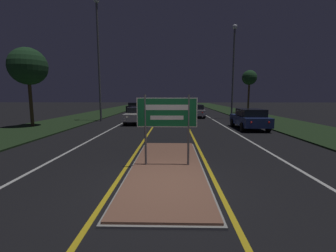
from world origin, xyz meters
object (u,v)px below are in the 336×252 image
(streetlight_left_near, at_px, (98,44))
(car_approaching_0, at_px, (139,115))
(car_approaching_1, at_px, (134,107))
(car_approaching_2, at_px, (143,104))
(car_receding_0, at_px, (250,119))
(streetlight_right_near, at_px, (234,62))
(car_receding_1, at_px, (195,111))
(highway_sign, at_px, (167,116))

(streetlight_left_near, xyz_separation_m, car_approaching_0, (3.73, -1.32, -6.19))
(car_approaching_1, distance_m, car_approaching_2, 10.10)
(car_receding_0, height_order, car_approaching_0, car_receding_0)
(streetlight_right_near, height_order, car_receding_0, streetlight_right_near)
(streetlight_left_near, xyz_separation_m, car_approaching_1, (0.94, 12.69, -6.18))
(streetlight_left_near, distance_m, car_receding_1, 11.81)
(highway_sign, height_order, car_receding_0, highway_sign)
(highway_sign, distance_m, car_approaching_0, 12.56)
(highway_sign, xyz_separation_m, streetlight_left_near, (-6.51, 13.54, 5.23))
(car_approaching_1, bearing_deg, highway_sign, -78.02)
(car_receding_0, xyz_separation_m, car_approaching_2, (-11.15, 27.47, 0.04))
(streetlight_right_near, bearing_deg, car_approaching_2, 120.27)
(highway_sign, height_order, car_approaching_0, highway_sign)
(car_receding_0, bearing_deg, streetlight_left_near, 158.87)
(car_receding_1, xyz_separation_m, car_approaching_2, (-8.12, 18.54, 0.06))
(car_receding_0, bearing_deg, car_approaching_0, 158.16)
(streetlight_right_near, distance_m, car_approaching_0, 11.02)
(streetlight_right_near, bearing_deg, highway_sign, -111.11)
(streetlight_left_near, height_order, car_approaching_0, streetlight_left_near)
(highway_sign, bearing_deg, car_receding_0, 57.56)
(car_receding_1, bearing_deg, car_approaching_2, 113.66)
(highway_sign, distance_m, car_receding_1, 18.00)
(car_approaching_1, bearing_deg, streetlight_right_near, -40.43)
(car_receding_1, bearing_deg, highway_sign, -98.32)
(car_approaching_0, bearing_deg, car_receding_1, 46.00)
(streetlight_left_near, relative_size, streetlight_right_near, 1.17)
(highway_sign, xyz_separation_m, car_approaching_2, (-5.52, 36.32, -0.91))
(streetlight_left_near, height_order, car_approaching_1, streetlight_left_near)
(car_approaching_1, relative_size, car_approaching_2, 0.88)
(highway_sign, bearing_deg, car_approaching_2, 98.64)
(highway_sign, xyz_separation_m, car_receding_0, (5.63, 8.85, -0.95))
(streetlight_left_near, xyz_separation_m, car_receding_0, (12.13, -4.69, -6.18))
(car_receding_0, relative_size, car_approaching_0, 0.90)
(highway_sign, xyz_separation_m, streetlight_right_near, (6.24, 16.16, 4.01))
(car_receding_1, bearing_deg, streetlight_left_near, -155.00)
(highway_sign, relative_size, car_approaching_2, 0.49)
(car_receding_0, distance_m, car_approaching_0, 9.05)
(car_approaching_0, bearing_deg, car_receding_0, -21.84)
(streetlight_right_near, xyz_separation_m, car_receding_0, (-0.62, -7.31, -4.96))
(car_approaching_0, distance_m, car_approaching_1, 14.28)
(highway_sign, height_order, streetlight_right_near, streetlight_right_near)
(car_approaching_1, bearing_deg, car_approaching_2, 89.75)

